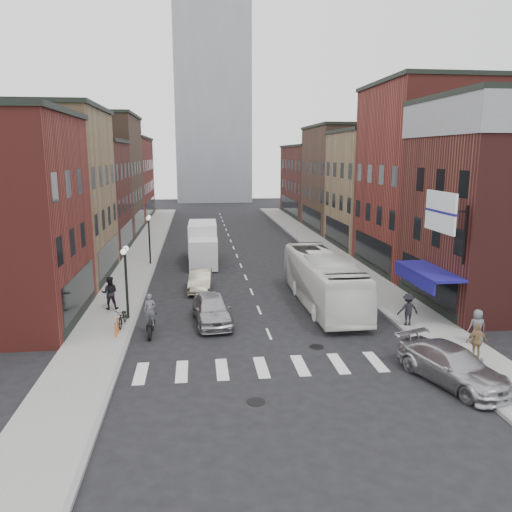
{
  "coord_description": "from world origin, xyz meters",
  "views": [
    {
      "loc": [
        -3.52,
        -22.89,
        9.02
      ],
      "look_at": [
        -0.09,
        5.8,
        3.09
      ],
      "focal_mm": 35.0,
      "sensor_mm": 36.0,
      "label": 1
    }
  ],
  "objects_px": {
    "billboard_sign": "(442,213)",
    "ped_right_c": "(477,326)",
    "bike_rack": "(117,328)",
    "box_truck": "(203,244)",
    "curb_car": "(453,365)",
    "ped_right_a": "(408,309)",
    "sedan_left_far": "(200,280)",
    "ped_left_solo": "(110,293)",
    "streetlamp_near": "(126,269)",
    "streetlamp_far": "(149,230)",
    "motorcycle_rider": "(150,316)",
    "transit_bus": "(323,280)",
    "sedan_left_near": "(212,309)",
    "ped_right_b": "(477,341)",
    "parked_bicycle": "(123,317)"
  },
  "relations": [
    {
      "from": "parked_bicycle",
      "to": "ped_right_a",
      "type": "height_order",
      "value": "ped_right_a"
    },
    {
      "from": "parked_bicycle",
      "to": "box_truck",
      "type": "bearing_deg",
      "value": 77.7
    },
    {
      "from": "bike_rack",
      "to": "box_truck",
      "type": "relative_size",
      "value": 0.1
    },
    {
      "from": "streetlamp_far",
      "to": "parked_bicycle",
      "type": "bearing_deg",
      "value": -90.38
    },
    {
      "from": "box_truck",
      "to": "sedan_left_far",
      "type": "relative_size",
      "value": 1.84
    },
    {
      "from": "sedan_left_far",
      "to": "ped_left_solo",
      "type": "relative_size",
      "value": 2.13
    },
    {
      "from": "billboard_sign",
      "to": "ped_right_c",
      "type": "distance_m",
      "value": 5.73
    },
    {
      "from": "transit_bus",
      "to": "box_truck",
      "type": "bearing_deg",
      "value": 118.05
    },
    {
      "from": "billboard_sign",
      "to": "ped_right_a",
      "type": "height_order",
      "value": "billboard_sign"
    },
    {
      "from": "box_truck",
      "to": "motorcycle_rider",
      "type": "distance_m",
      "value": 17.14
    },
    {
      "from": "sedan_left_far",
      "to": "ped_right_b",
      "type": "xyz_separation_m",
      "value": [
        11.94,
        -13.34,
        0.28
      ]
    },
    {
      "from": "box_truck",
      "to": "ped_right_a",
      "type": "distance_m",
      "value": 20.26
    },
    {
      "from": "bike_rack",
      "to": "box_truck",
      "type": "height_order",
      "value": "box_truck"
    },
    {
      "from": "streetlamp_far",
      "to": "motorcycle_rider",
      "type": "distance_m",
      "value": 16.65
    },
    {
      "from": "streetlamp_far",
      "to": "transit_bus",
      "type": "relative_size",
      "value": 0.37
    },
    {
      "from": "box_truck",
      "to": "ped_right_a",
      "type": "xyz_separation_m",
      "value": [
        10.45,
        -17.34,
        -0.62
      ]
    },
    {
      "from": "parked_bicycle",
      "to": "ped_right_a",
      "type": "relative_size",
      "value": 1.04
    },
    {
      "from": "box_truck",
      "to": "ped_right_c",
      "type": "xyz_separation_m",
      "value": [
        12.65,
        -20.18,
        -0.65
      ]
    },
    {
      "from": "billboard_sign",
      "to": "curb_car",
      "type": "xyz_separation_m",
      "value": [
        -2.09,
        -5.83,
        -5.4
      ]
    },
    {
      "from": "box_truck",
      "to": "transit_bus",
      "type": "distance_m",
      "value": 14.59
    },
    {
      "from": "motorcycle_rider",
      "to": "sedan_left_far",
      "type": "xyz_separation_m",
      "value": [
        2.58,
        8.29,
        -0.33
      ]
    },
    {
      "from": "ped_right_c",
      "to": "ped_right_a",
      "type": "bearing_deg",
      "value": -45.75
    },
    {
      "from": "box_truck",
      "to": "motorcycle_rider",
      "type": "height_order",
      "value": "box_truck"
    },
    {
      "from": "streetlamp_far",
      "to": "ped_right_b",
      "type": "relative_size",
      "value": 2.53
    },
    {
      "from": "streetlamp_near",
      "to": "sedan_left_near",
      "type": "xyz_separation_m",
      "value": [
        4.57,
        -1.0,
        -2.12
      ]
    },
    {
      "from": "ped_right_a",
      "to": "motorcycle_rider",
      "type": "bearing_deg",
      "value": -0.77
    },
    {
      "from": "ped_right_b",
      "to": "ped_right_c",
      "type": "distance_m",
      "value": 2.04
    },
    {
      "from": "box_truck",
      "to": "billboard_sign",
      "type": "bearing_deg",
      "value": -55.79
    },
    {
      "from": "box_truck",
      "to": "ped_left_solo",
      "type": "bearing_deg",
      "value": -112.69
    },
    {
      "from": "sedan_left_near",
      "to": "ped_left_solo",
      "type": "xyz_separation_m",
      "value": [
        -5.81,
        2.8,
        0.33
      ]
    },
    {
      "from": "billboard_sign",
      "to": "curb_car",
      "type": "relative_size",
      "value": 0.74
    },
    {
      "from": "streetlamp_far",
      "to": "ped_left_solo",
      "type": "bearing_deg",
      "value": -95.79
    },
    {
      "from": "box_truck",
      "to": "ped_right_b",
      "type": "distance_m",
      "value": 24.83
    },
    {
      "from": "box_truck",
      "to": "ped_left_solo",
      "type": "height_order",
      "value": "box_truck"
    },
    {
      "from": "motorcycle_rider",
      "to": "curb_car",
      "type": "xyz_separation_m",
      "value": [
        12.46,
        -6.85,
        -0.28
      ]
    },
    {
      "from": "streetlamp_far",
      "to": "bike_rack",
      "type": "distance_m",
      "value": 16.87
    },
    {
      "from": "motorcycle_rider",
      "to": "transit_bus",
      "type": "bearing_deg",
      "value": 27.35
    },
    {
      "from": "streetlamp_far",
      "to": "ped_left_solo",
      "type": "xyz_separation_m",
      "value": [
        -1.24,
        -12.2,
        -1.79
      ]
    },
    {
      "from": "curb_car",
      "to": "ped_right_b",
      "type": "distance_m",
      "value": 2.74
    },
    {
      "from": "sedan_left_far",
      "to": "curb_car",
      "type": "xyz_separation_m",
      "value": [
        9.87,
        -15.13,
        0.05
      ]
    },
    {
      "from": "motorcycle_rider",
      "to": "ped_left_solo",
      "type": "height_order",
      "value": "motorcycle_rider"
    },
    {
      "from": "streetlamp_near",
      "to": "ped_right_c",
      "type": "xyz_separation_m",
      "value": [
        17.0,
        -5.78,
        -1.93
      ]
    },
    {
      "from": "transit_bus",
      "to": "motorcycle_rider",
      "type": "bearing_deg",
      "value": -158.25
    },
    {
      "from": "bike_rack",
      "to": "sedan_left_near",
      "type": "relative_size",
      "value": 0.17
    },
    {
      "from": "streetlamp_near",
      "to": "sedan_left_near",
      "type": "bearing_deg",
      "value": -12.34
    },
    {
      "from": "billboard_sign",
      "to": "box_truck",
      "type": "relative_size",
      "value": 0.49
    },
    {
      "from": "parked_bicycle",
      "to": "ped_right_c",
      "type": "relative_size",
      "value": 1.09
    },
    {
      "from": "curb_car",
      "to": "ped_right_a",
      "type": "relative_size",
      "value": 2.92
    },
    {
      "from": "billboard_sign",
      "to": "streetlamp_far",
      "type": "distance_m",
      "value": 23.92
    },
    {
      "from": "bike_rack",
      "to": "parked_bicycle",
      "type": "xyz_separation_m",
      "value": [
        0.1,
        1.43,
        0.07
      ]
    }
  ]
}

